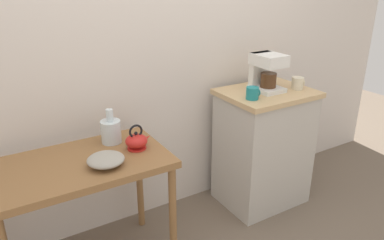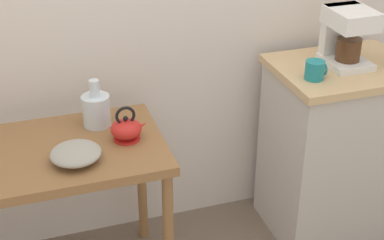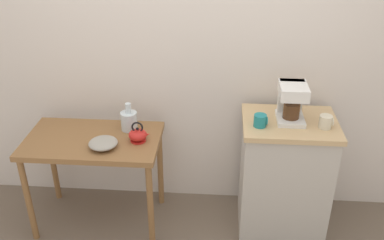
# 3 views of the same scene
# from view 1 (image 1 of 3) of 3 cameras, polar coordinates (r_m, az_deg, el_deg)

# --- Properties ---
(ground_plane) EXTENTS (8.00, 8.00, 0.00)m
(ground_plane) POSITION_cam_1_polar(r_m,az_deg,el_deg) (2.68, -1.59, -16.76)
(ground_plane) COLOR #6B5B4C
(back_wall) EXTENTS (4.40, 0.10, 2.80)m
(back_wall) POSITION_cam_1_polar(r_m,az_deg,el_deg) (2.52, -4.60, 15.53)
(back_wall) COLOR silver
(back_wall) RESTS_ON ground_plane
(wooden_table) EXTENTS (0.94, 0.56, 0.73)m
(wooden_table) POSITION_cam_1_polar(r_m,az_deg,el_deg) (2.13, -16.58, -8.33)
(wooden_table) COLOR olive
(wooden_table) RESTS_ON ground_plane
(kitchen_counter) EXTENTS (0.64, 0.50, 0.89)m
(kitchen_counter) POSITION_cam_1_polar(r_m,az_deg,el_deg) (2.85, 10.79, -4.12)
(kitchen_counter) COLOR #BCB7AD
(kitchen_counter) RESTS_ON ground_plane
(bowl_stoneware) EXTENTS (0.19, 0.19, 0.06)m
(bowl_stoneware) POSITION_cam_1_polar(r_m,az_deg,el_deg) (2.00, -13.04, -5.93)
(bowl_stoneware) COLOR #9E998C
(bowl_stoneware) RESTS_ON wooden_table
(teakettle) EXTENTS (0.15, 0.13, 0.15)m
(teakettle) POSITION_cam_1_polar(r_m,az_deg,el_deg) (2.15, -8.45, -3.17)
(teakettle) COLOR red
(teakettle) RESTS_ON wooden_table
(glass_carafe_vase) EXTENTS (0.12, 0.12, 0.21)m
(glass_carafe_vase) POSITION_cam_1_polar(r_m,az_deg,el_deg) (2.24, -12.28, -1.60)
(glass_carafe_vase) COLOR silver
(glass_carafe_vase) RESTS_ON wooden_table
(coffee_maker) EXTENTS (0.18, 0.22, 0.26)m
(coffee_maker) POSITION_cam_1_polar(r_m,az_deg,el_deg) (2.67, 11.24, 7.44)
(coffee_maker) COLOR white
(coffee_maker) RESTS_ON kitchen_counter
(mug_small_cream) EXTENTS (0.09, 0.08, 0.09)m
(mug_small_cream) POSITION_cam_1_polar(r_m,az_deg,el_deg) (2.77, 15.85, 5.45)
(mug_small_cream) COLOR beige
(mug_small_cream) RESTS_ON kitchen_counter
(mug_dark_teal) EXTENTS (0.09, 0.08, 0.08)m
(mug_dark_teal) POSITION_cam_1_polar(r_m,az_deg,el_deg) (2.48, 9.25, 4.07)
(mug_dark_teal) COLOR teal
(mug_dark_teal) RESTS_ON kitchen_counter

